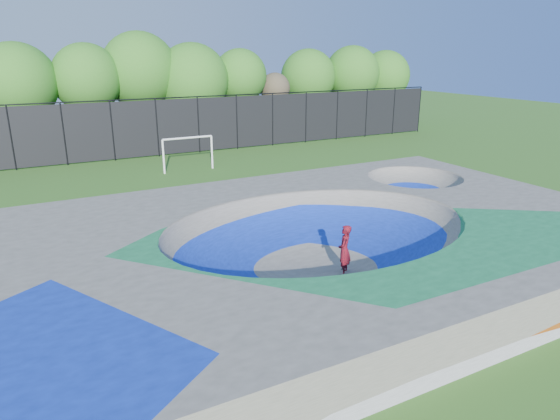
{
  "coord_description": "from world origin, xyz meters",
  "views": [
    {
      "loc": [
        -8.73,
        -13.57,
        7.11
      ],
      "look_at": [
        0.08,
        3.0,
        1.1
      ],
      "focal_mm": 32.0,
      "sensor_mm": 36.0,
      "label": 1
    }
  ],
  "objects": [
    {
      "name": "ground",
      "position": [
        0.0,
        0.0,
        0.0
      ],
      "size": [
        120.0,
        120.0,
        0.0
      ],
      "primitive_type": "plane",
      "color": "#2C5B19",
      "rests_on": "ground"
    },
    {
      "name": "soccer_goal",
      "position": [
        0.46,
        15.72,
        1.47
      ],
      "size": [
        3.2,
        0.12,
        2.11
      ],
      "color": "white",
      "rests_on": "ground"
    },
    {
      "name": "skate_deck",
      "position": [
        0.0,
        0.0,
        0.75
      ],
      "size": [
        22.0,
        14.0,
        1.5
      ],
      "primitive_type": "cube",
      "color": "gray",
      "rests_on": "ground"
    },
    {
      "name": "skater",
      "position": [
        0.27,
        -1.16,
        0.86
      ],
      "size": [
        0.74,
        0.73,
        1.72
      ],
      "primitive_type": "imported",
      "rotation": [
        0.0,
        0.0,
        3.91
      ],
      "color": "#B20E20",
      "rests_on": "ground"
    },
    {
      "name": "fence",
      "position": [
        0.0,
        21.0,
        2.1
      ],
      "size": [
        48.09,
        0.09,
        4.04
      ],
      "color": "black",
      "rests_on": "ground"
    },
    {
      "name": "skateboard",
      "position": [
        0.27,
        -1.16,
        0.03
      ],
      "size": [
        0.69,
        0.72,
        0.05
      ],
      "primitive_type": "cube",
      "rotation": [
        0.0,
        0.0,
        0.82
      ],
      "color": "black",
      "rests_on": "ground"
    },
    {
      "name": "treeline",
      "position": [
        -2.94,
        25.86,
        5.07
      ],
      "size": [
        52.94,
        7.81,
        8.54
      ],
      "color": "#493324",
      "rests_on": "ground"
    }
  ]
}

